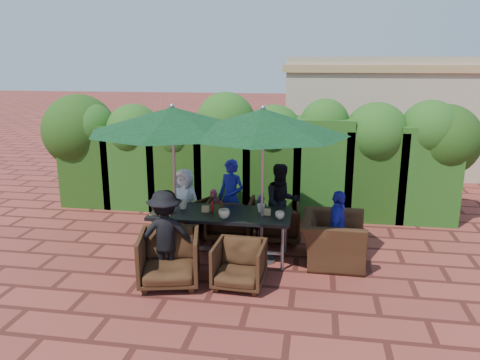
% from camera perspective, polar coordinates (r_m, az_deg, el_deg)
% --- Properties ---
extents(ground, '(80.00, 80.00, 0.00)m').
position_cam_1_polar(ground, '(7.87, -1.28, -8.81)').
color(ground, maroon).
rests_on(ground, ground).
extents(dining_table, '(2.23, 0.90, 0.75)m').
position_cam_1_polar(dining_table, '(7.48, -2.33, -4.53)').
color(dining_table, black).
rests_on(dining_table, ground).
extents(umbrella_left, '(2.62, 2.62, 2.46)m').
position_cam_1_polar(umbrella_left, '(7.30, -8.24, 7.29)').
color(umbrella_left, gray).
rests_on(umbrella_left, ground).
extents(umbrella_right, '(2.57, 2.57, 2.46)m').
position_cam_1_polar(umbrella_right, '(6.97, 2.82, 7.08)').
color(umbrella_right, gray).
rests_on(umbrella_right, ground).
extents(chair_far_left, '(1.00, 0.97, 0.79)m').
position_cam_1_polar(chair_far_left, '(8.59, -7.03, -4.07)').
color(chair_far_left, black).
rests_on(chair_far_left, ground).
extents(chair_far_mid, '(0.79, 0.74, 0.81)m').
position_cam_1_polar(chair_far_mid, '(8.35, -1.17, -4.43)').
color(chair_far_mid, black).
rests_on(chair_far_mid, ground).
extents(chair_far_right, '(0.73, 0.69, 0.71)m').
position_cam_1_polar(chair_far_right, '(8.28, 4.85, -5.00)').
color(chair_far_right, black).
rests_on(chair_far_right, ground).
extents(chair_near_left, '(0.97, 0.93, 0.85)m').
position_cam_1_polar(chair_near_left, '(6.74, -8.62, -9.13)').
color(chair_near_left, black).
rests_on(chair_near_left, ground).
extents(chair_near_right, '(0.72, 0.68, 0.71)m').
position_cam_1_polar(chair_near_right, '(6.63, -0.10, -10.02)').
color(chair_near_right, black).
rests_on(chair_near_right, ground).
extents(chair_end_right, '(0.76, 1.14, 0.98)m').
position_cam_1_polar(chair_end_right, '(7.51, 11.28, -6.23)').
color(chair_end_right, black).
rests_on(chair_end_right, ground).
extents(adult_far_left, '(0.68, 0.52, 1.23)m').
position_cam_1_polar(adult_far_left, '(8.53, -6.70, -2.66)').
color(adult_far_left, white).
rests_on(adult_far_left, ground).
extents(adult_far_mid, '(0.62, 0.57, 1.39)m').
position_cam_1_polar(adult_far_mid, '(8.44, -1.10, -2.16)').
color(adult_far_mid, '#1F22A8').
rests_on(adult_far_mid, ground).
extents(adult_far_right, '(0.76, 0.62, 1.38)m').
position_cam_1_polar(adult_far_right, '(8.20, 5.10, -2.77)').
color(adult_far_right, black).
rests_on(adult_far_right, ground).
extents(adult_near_left, '(0.93, 0.63, 1.33)m').
position_cam_1_polar(adult_near_left, '(6.83, -9.08, -6.64)').
color(adult_near_left, black).
rests_on(adult_near_left, ground).
extents(adult_end_right, '(0.45, 0.74, 1.20)m').
position_cam_1_polar(adult_end_right, '(7.34, 11.76, -5.83)').
color(adult_end_right, '#1F22A8').
rests_on(adult_end_right, ground).
extents(child_left, '(0.31, 0.26, 0.84)m').
position_cam_1_polar(child_left, '(8.55, -3.18, -3.89)').
color(child_left, '#CF4964').
rests_on(child_left, ground).
extents(child_right, '(0.29, 0.25, 0.78)m').
position_cam_1_polar(child_right, '(8.39, 2.56, -4.47)').
color(child_right, '#74489C').
rests_on(child_right, ground).
extents(pedestrian_a, '(1.66, 0.69, 1.74)m').
position_cam_1_polar(pedestrian_a, '(11.52, 10.11, 2.98)').
color(pedestrian_a, '#238143').
rests_on(pedestrian_a, ground).
extents(pedestrian_b, '(1.00, 0.73, 1.90)m').
position_cam_1_polar(pedestrian_b, '(11.84, 15.39, 3.36)').
color(pedestrian_b, '#CF4964').
rests_on(pedestrian_b, ground).
extents(pedestrian_c, '(1.19, 1.24, 1.85)m').
position_cam_1_polar(pedestrian_c, '(11.93, 19.92, 2.98)').
color(pedestrian_c, gray).
rests_on(pedestrian_c, ground).
extents(cup_a, '(0.15, 0.15, 0.12)m').
position_cam_1_polar(cup_a, '(7.59, -9.57, -3.35)').
color(cup_a, beige).
rests_on(cup_a, dining_table).
extents(cup_b, '(0.15, 0.15, 0.14)m').
position_cam_1_polar(cup_b, '(7.67, -6.96, -3.01)').
color(cup_b, beige).
rests_on(cup_b, dining_table).
extents(cup_c, '(0.18, 0.18, 0.14)m').
position_cam_1_polar(cup_c, '(7.18, -1.95, -4.12)').
color(cup_c, beige).
rests_on(cup_c, dining_table).
extents(cup_d, '(0.13, 0.13, 0.13)m').
position_cam_1_polar(cup_d, '(7.47, 2.58, -3.44)').
color(cup_d, beige).
rests_on(cup_d, dining_table).
extents(cup_e, '(0.14, 0.14, 0.11)m').
position_cam_1_polar(cup_e, '(7.17, 4.87, -4.28)').
color(cup_e, beige).
rests_on(cup_e, dining_table).
extents(ketchup_bottle, '(0.04, 0.04, 0.17)m').
position_cam_1_polar(ketchup_bottle, '(7.47, -3.39, -3.26)').
color(ketchup_bottle, '#B20C0A').
rests_on(ketchup_bottle, dining_table).
extents(sauce_bottle, '(0.04, 0.04, 0.17)m').
position_cam_1_polar(sauce_bottle, '(7.49, -2.32, -3.21)').
color(sauce_bottle, '#4C230C').
rests_on(sauce_bottle, dining_table).
extents(serving_tray, '(0.35, 0.25, 0.02)m').
position_cam_1_polar(serving_tray, '(7.51, -9.46, -3.96)').
color(serving_tray, '#A2784E').
rests_on(serving_tray, dining_table).
extents(number_block_left, '(0.12, 0.06, 0.10)m').
position_cam_1_polar(number_block_left, '(7.48, -4.21, -3.53)').
color(number_block_left, tan).
rests_on(number_block_left, dining_table).
extents(number_block_right, '(0.12, 0.06, 0.10)m').
position_cam_1_polar(number_block_right, '(7.33, 3.28, -3.91)').
color(number_block_right, tan).
rests_on(number_block_right, dining_table).
extents(hedge_wall, '(9.10, 1.60, 2.49)m').
position_cam_1_polar(hedge_wall, '(9.70, 0.63, 3.86)').
color(hedge_wall, '#1C3A0F').
rests_on(hedge_wall, ground).
extents(building, '(6.20, 3.08, 3.20)m').
position_cam_1_polar(building, '(14.34, 18.12, 7.66)').
color(building, tan).
rests_on(building, ground).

